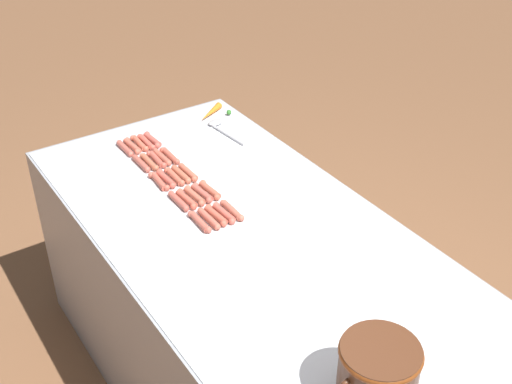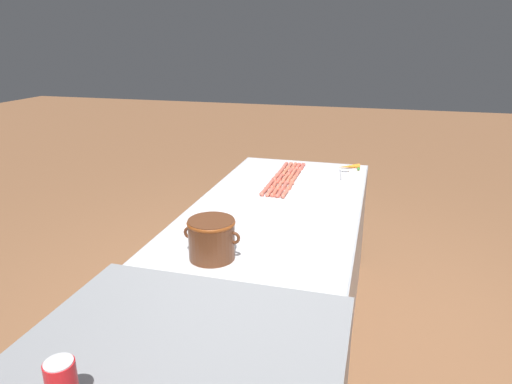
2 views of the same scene
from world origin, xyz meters
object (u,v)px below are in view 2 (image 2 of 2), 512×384
(hot_dog_20, at_px, (285,165))
(hot_dog_22, at_px, (276,177))
(hot_dog_1, at_px, (298,172))
(hot_dog_18, at_px, (275,185))
(hot_dog_21, at_px, (281,171))
(hot_dog_15, at_px, (290,166))
(hot_dog_17, at_px, (280,177))
(hot_dog_0, at_px, (302,167))
(hot_dog_11, at_px, (290,172))
(hot_dog_4, at_px, (285,193))
(hot_dog_7, at_px, (290,178))
(hot_dog_14, at_px, (275,192))
(hot_dog_16, at_px, (285,171))
(hot_dog_10, at_px, (294,166))
(hot_dog_2, at_px, (294,179))
(hot_dog_9, at_px, (280,193))
(hot_dog_23, at_px, (270,184))
(bean_pot, at_px, (212,237))
(hot_dog_5, at_px, (298,166))
(hot_dog_8, at_px, (285,185))
(hot_dog_3, at_px, (290,186))
(hot_dog_6, at_px, (294,172))
(serving_spoon, at_px, (343,172))
(hot_dog_19, at_px, (270,192))
(hot_dog_24, at_px, (264,191))
(hot_dog_12, at_px, (285,178))
(hot_dog_13, at_px, (280,185))
(carrot, at_px, (349,167))

(hot_dog_20, distance_m, hot_dog_22, 0.31)
(hot_dog_1, bearing_deg, hot_dog_18, 73.09)
(hot_dog_21, distance_m, hot_dog_22, 0.16)
(hot_dog_15, distance_m, hot_dog_17, 0.31)
(hot_dog_0, xyz_separation_m, hot_dog_11, (0.06, 0.16, 0.00))
(hot_dog_21, bearing_deg, hot_dog_4, 104.94)
(hot_dog_15, distance_m, hot_dog_22, 0.32)
(hot_dog_0, bearing_deg, hot_dog_20, 1.62)
(hot_dog_7, bearing_deg, hot_dog_14, 84.66)
(hot_dog_11, bearing_deg, hot_dog_16, 2.50)
(hot_dog_10, bearing_deg, hot_dog_14, 89.92)
(hot_dog_2, height_order, hot_dog_9, same)
(hot_dog_7, bearing_deg, hot_dog_23, 58.77)
(bean_pot, bearing_deg, hot_dog_23, -90.10)
(hot_dog_11, distance_m, hot_dog_23, 0.32)
(hot_dog_16, distance_m, bean_pot, 1.38)
(hot_dog_4, height_order, hot_dog_22, same)
(hot_dog_2, xyz_separation_m, hot_dog_15, (0.09, -0.32, 0.00))
(hot_dog_0, relative_size, hot_dog_17, 1.00)
(hot_dog_14, bearing_deg, hot_dog_15, -86.99)
(hot_dog_5, xyz_separation_m, hot_dog_8, (-0.00, 0.47, 0.00))
(hot_dog_17, bearing_deg, hot_dog_23, 78.50)
(hot_dog_3, distance_m, hot_dog_5, 0.47)
(hot_dog_6, relative_size, hot_dog_15, 1.00)
(hot_dog_21, bearing_deg, serving_spoon, -166.55)
(hot_dog_16, bearing_deg, hot_dog_18, 89.43)
(hot_dog_22, relative_size, hot_dog_23, 1.00)
(hot_dog_5, distance_m, hot_dog_19, 0.63)
(hot_dog_15, relative_size, hot_dog_16, 1.00)
(hot_dog_6, distance_m, hot_dog_24, 0.49)
(hot_dog_12, distance_m, bean_pot, 1.22)
(hot_dog_12, distance_m, serving_spoon, 0.45)
(hot_dog_9, bearing_deg, hot_dog_23, -57.94)
(hot_dog_3, bearing_deg, hot_dog_13, 1.87)
(hot_dog_17, bearing_deg, hot_dog_13, 101.41)
(hot_dog_0, height_order, hot_dog_11, same)
(hot_dog_11, height_order, hot_dog_24, same)
(hot_dog_6, height_order, carrot, carrot)
(hot_dog_12, bearing_deg, hot_dog_0, -101.03)
(hot_dog_20, relative_size, carrot, 0.85)
(hot_dog_10, bearing_deg, hot_dog_17, 83.53)
(hot_dog_4, height_order, bean_pot, bean_pot)
(hot_dog_10, bearing_deg, hot_dog_23, 81.80)
(hot_dog_8, relative_size, hot_dog_10, 1.00)
(hot_dog_17, distance_m, hot_dog_19, 0.32)
(bean_pot, relative_size, carrot, 1.56)
(hot_dog_4, distance_m, hot_dog_23, 0.21)
(hot_dog_0, xyz_separation_m, hot_dog_19, (0.09, 0.63, 0.00))
(hot_dog_8, relative_size, hot_dog_22, 1.00)
(hot_dog_22, bearing_deg, hot_dog_18, 100.39)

